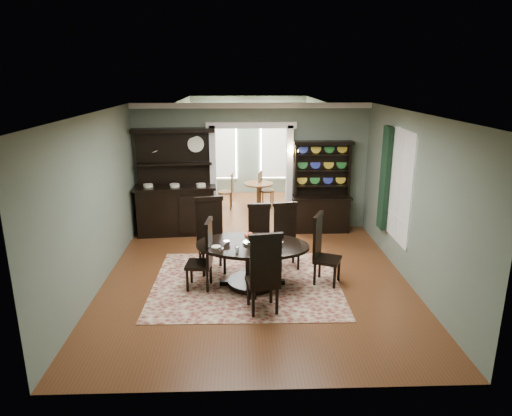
{
  "coord_description": "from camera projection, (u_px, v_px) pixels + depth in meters",
  "views": [
    {
      "loc": [
        -0.26,
        -7.6,
        3.61
      ],
      "look_at": [
        0.03,
        0.6,
        1.21
      ],
      "focal_mm": 32.0,
      "sensor_mm": 36.0,
      "label": 1
    }
  ],
  "objects": [
    {
      "name": "parlor_chair_left",
      "position": [
        228.0,
        190.0,
        12.63
      ],
      "size": [
        0.44,
        0.42,
        1.01
      ],
      "rotation": [
        0.0,
        0.0,
        1.48
      ],
      "color": "#533317",
      "rests_on": "parlor_floor"
    },
    {
      "name": "welsh_dresser",
      "position": [
        321.0,
        199.0,
        10.8
      ],
      "size": [
        1.38,
        0.51,
        2.15
      ],
      "rotation": [
        0.0,
        0.0,
        -0.0
      ],
      "color": "black",
      "rests_on": "floor"
    },
    {
      "name": "chair_end_left",
      "position": [
        204.0,
        253.0,
        7.85
      ],
      "size": [
        0.48,
        0.5,
        1.25
      ],
      "rotation": [
        0.0,
        0.0,
        1.47
      ],
      "color": "black",
      "rests_on": "rug"
    },
    {
      "name": "doorway_trim",
      "position": [
        251.0,
        163.0,
        10.73
      ],
      "size": [
        2.08,
        0.25,
        2.57
      ],
      "color": "white",
      "rests_on": "floor"
    },
    {
      "name": "dining_table",
      "position": [
        252.0,
        257.0,
        7.99
      ],
      "size": [
        2.13,
        2.07,
        0.78
      ],
      "rotation": [
        0.0,
        0.0,
        -0.14
      ],
      "color": "black",
      "rests_on": "rug"
    },
    {
      "name": "chair_far_mid",
      "position": [
        259.0,
        232.0,
        8.96
      ],
      "size": [
        0.46,
        0.43,
        1.2
      ],
      "rotation": [
        0.0,
        0.0,
        3.16
      ],
      "color": "black",
      "rests_on": "rug"
    },
    {
      "name": "room",
      "position": [
        256.0,
        197.0,
        7.91
      ],
      "size": [
        5.51,
        6.01,
        3.01
      ],
      "color": "brown",
      "rests_on": "ground"
    },
    {
      "name": "wall_sconce",
      "position": [
        292.0,
        152.0,
        10.54
      ],
      "size": [
        0.27,
        0.21,
        0.21
      ],
      "color": "gold",
      "rests_on": "back_wall_right"
    },
    {
      "name": "rug",
      "position": [
        247.0,
        283.0,
        8.21
      ],
      "size": [
        3.36,
        2.85,
        0.01
      ],
      "primitive_type": "cube",
      "rotation": [
        0.0,
        0.0,
        -0.01
      ],
      "color": "maroon",
      "rests_on": "floor"
    },
    {
      "name": "right_window",
      "position": [
        392.0,
        183.0,
        8.84
      ],
      "size": [
        0.15,
        1.47,
        2.12
      ],
      "color": "white",
      "rests_on": "wall_right"
    },
    {
      "name": "sideboard",
      "position": [
        176.0,
        198.0,
        10.61
      ],
      "size": [
        1.91,
        0.82,
        2.45
      ],
      "rotation": [
        0.0,
        0.0,
        0.09
      ],
      "color": "black",
      "rests_on": "floor"
    },
    {
      "name": "parlor_table",
      "position": [
        258.0,
        192.0,
        12.62
      ],
      "size": [
        0.8,
        0.8,
        0.74
      ],
      "color": "#533317",
      "rests_on": "parlor_floor"
    },
    {
      "name": "chair_end_right",
      "position": [
        322.0,
        247.0,
        8.07
      ],
      "size": [
        0.6,
        0.61,
        1.28
      ],
      "rotation": [
        0.0,
        0.0,
        -1.99
      ],
      "color": "black",
      "rests_on": "rug"
    },
    {
      "name": "chair_far_right",
      "position": [
        286.0,
        233.0,
        8.81
      ],
      "size": [
        0.54,
        0.52,
        1.26
      ],
      "rotation": [
        0.0,
        0.0,
        3.32
      ],
      "color": "black",
      "rests_on": "rug"
    },
    {
      "name": "parlor_chair_right",
      "position": [
        264.0,
        188.0,
        12.81
      ],
      "size": [
        0.47,
        0.46,
        1.02
      ],
      "rotation": [
        0.0,
        0.0,
        -1.84
      ],
      "color": "#533317",
      "rests_on": "parlor_floor"
    },
    {
      "name": "chair_far_left",
      "position": [
        210.0,
        232.0,
        8.61
      ],
      "size": [
        0.63,
        0.61,
        1.42
      ],
      "rotation": [
        0.0,
        0.0,
        3.38
      ],
      "color": "black",
      "rests_on": "rug"
    },
    {
      "name": "chair_near",
      "position": [
        264.0,
        272.0,
        6.97
      ],
      "size": [
        0.58,
        0.56,
        1.36
      ],
      "rotation": [
        0.0,
        0.0,
        0.18
      ],
      "color": "black",
      "rests_on": "rug"
    },
    {
      "name": "parlor",
      "position": [
        249.0,
        150.0,
        13.19
      ],
      "size": [
        3.51,
        3.5,
        3.01
      ],
      "color": "brown",
      "rests_on": "ground"
    },
    {
      "name": "centerpiece",
      "position": [
        250.0,
        241.0,
        7.9
      ],
      "size": [
        1.25,
        0.81,
        0.21
      ],
      "color": "white",
      "rests_on": "dining_table"
    }
  ]
}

